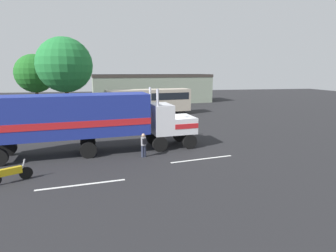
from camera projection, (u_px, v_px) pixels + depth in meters
ground_plane at (169, 146)px, 20.39m from camera, size 120.00×120.00×0.00m
lane_stripe_near at (202, 159)px, 17.30m from camera, size 4.37×0.84×0.01m
lane_stripe_mid at (82, 185)px, 13.37m from camera, size 4.39×0.69×0.01m
semi_truck at (88, 118)px, 18.10m from camera, size 14.36×4.42×4.50m
person_bystander at (144, 144)px, 17.55m from camera, size 0.37×0.47×1.63m
parked_bus at (149, 100)px, 34.39m from camera, size 11.27×4.30×3.40m
parked_car at (102, 122)px, 25.73m from camera, size 4.70×2.76×1.57m
motorcycle at (11, 174)px, 13.59m from camera, size 1.89×1.11×1.12m
tree_left at (65, 65)px, 30.67m from camera, size 6.39×6.39×9.63m
tree_center at (35, 74)px, 36.79m from camera, size 5.34×5.34×8.08m
building_backdrop at (153, 88)px, 48.12m from camera, size 21.94×8.59×5.18m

